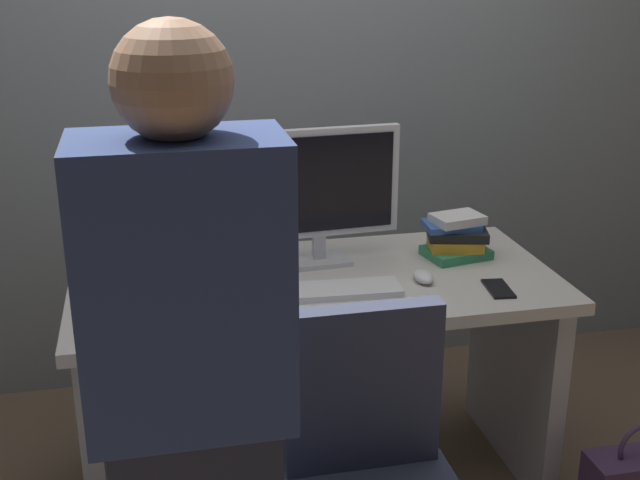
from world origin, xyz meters
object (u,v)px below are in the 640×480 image
Objects in this scene: desk at (317,344)px; cup_near_keyboard at (185,293)px; book_stack at (456,237)px; monitor at (319,189)px; keyboard at (331,291)px; person_at_desk at (193,421)px; mouse at (423,277)px; cell_phone at (498,289)px.

cup_near_keyboard is at bearing -162.20° from desk.
book_stack is at bearing 10.72° from desk.
monitor is at bearing 74.71° from desk.
keyboard is 1.86× the size of book_stack.
person_at_desk is 3.03× the size of monitor.
desk is 6.68× the size of book_stack.
desk is 0.42m from mouse.
mouse is (0.29, -0.23, -0.24)m from monitor.
mouse is at bearing -15.89° from desk.
person_at_desk reaches higher than book_stack.
cell_phone is (0.20, -0.11, -0.01)m from mouse.
desk is 0.59m from book_stack.
book_stack is at bearing 45.83° from person_at_desk.
cup_near_keyboard is at bearing -175.14° from keyboard.
keyboard is 4.55× the size of cup_near_keyboard.
monitor is at bearing 31.03° from cup_near_keyboard.
keyboard is at bearing -81.69° from desk.
book_stack is at bearing 14.00° from cup_near_keyboard.
cell_phone reaches higher than desk.
person_at_desk reaches higher than keyboard.
mouse is at bearing 8.73° from keyboard.
person_at_desk reaches higher than mouse.
monitor is at bearing 88.71° from keyboard.
mouse is 0.75m from cup_near_keyboard.
person_at_desk is at bearing -138.59° from cell_phone.
desk is 1.04m from person_at_desk.
keyboard is at bearing -155.86° from book_stack.
cell_phone is at bearing 34.79° from person_at_desk.
desk is 0.51m from monitor.
mouse is at bearing 45.67° from person_at_desk.
desk is 15.42× the size of mouse.
cup_near_keyboard is 0.95m from book_stack.
keyboard is at bearing -94.50° from monitor.
monitor is at bearing 140.81° from mouse.
mouse is 0.69× the size of cell_phone.
person_at_desk is 1.11m from mouse.
mouse is at bearing -133.48° from book_stack.
mouse reaches higher than cell_phone.
book_stack is at bearing 27.34° from keyboard.
monitor reaches higher than keyboard.
desk is 0.94× the size of person_at_desk.
monitor is 0.36m from keyboard.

